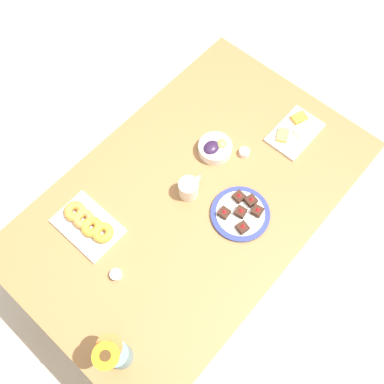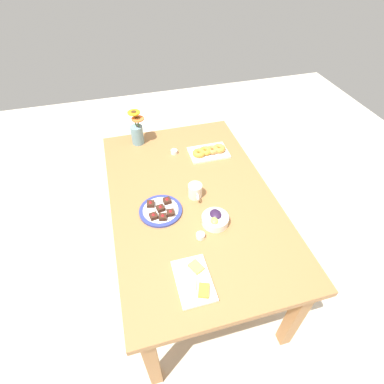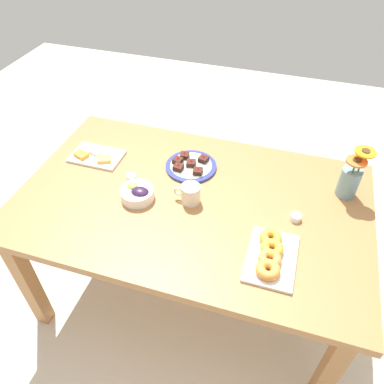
# 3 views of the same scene
# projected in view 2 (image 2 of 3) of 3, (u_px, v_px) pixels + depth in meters

# --- Properties ---
(ground_plane) EXTENTS (6.00, 6.00, 0.00)m
(ground_plane) POSITION_uv_depth(u_px,v_px,m) (192.00, 262.00, 2.39)
(ground_plane) COLOR beige
(dining_table) EXTENTS (1.60, 1.00, 0.74)m
(dining_table) POSITION_uv_depth(u_px,v_px,m) (192.00, 206.00, 1.93)
(dining_table) COLOR #9E6B3D
(dining_table) RESTS_ON ground_plane
(coffee_mug) EXTENTS (0.12, 0.09, 0.09)m
(coffee_mug) POSITION_uv_depth(u_px,v_px,m) (195.00, 191.00, 1.84)
(coffee_mug) COLOR silver
(coffee_mug) RESTS_ON dining_table
(grape_bowl) EXTENTS (0.15, 0.15, 0.07)m
(grape_bowl) POSITION_uv_depth(u_px,v_px,m) (215.00, 219.00, 1.70)
(grape_bowl) COLOR white
(grape_bowl) RESTS_ON dining_table
(cheese_platter) EXTENTS (0.26, 0.17, 0.03)m
(cheese_platter) POSITION_uv_depth(u_px,v_px,m) (194.00, 280.00, 1.44)
(cheese_platter) COLOR white
(cheese_platter) RESTS_ON dining_table
(croissant_platter) EXTENTS (0.19, 0.28, 0.05)m
(croissant_platter) POSITION_uv_depth(u_px,v_px,m) (209.00, 151.00, 2.17)
(croissant_platter) COLOR white
(croissant_platter) RESTS_ON dining_table
(jam_cup_honey) EXTENTS (0.05, 0.05, 0.03)m
(jam_cup_honey) POSITION_uv_depth(u_px,v_px,m) (200.00, 236.00, 1.63)
(jam_cup_honey) COLOR white
(jam_cup_honey) RESTS_ON dining_table
(jam_cup_berry) EXTENTS (0.05, 0.05, 0.03)m
(jam_cup_berry) POSITION_uv_depth(u_px,v_px,m) (174.00, 152.00, 2.18)
(jam_cup_berry) COLOR white
(jam_cup_berry) RESTS_ON dining_table
(dessert_plate) EXTENTS (0.26, 0.26, 0.05)m
(dessert_plate) POSITION_uv_depth(u_px,v_px,m) (161.00, 210.00, 1.77)
(dessert_plate) COLOR navy
(dessert_plate) RESTS_ON dining_table
(flower_vase) EXTENTS (0.11, 0.11, 0.26)m
(flower_vase) POSITION_uv_depth(u_px,v_px,m) (137.00, 133.00, 2.22)
(flower_vase) COLOR #6B939E
(flower_vase) RESTS_ON dining_table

